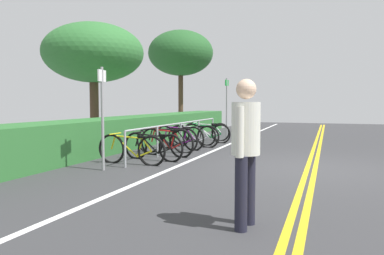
# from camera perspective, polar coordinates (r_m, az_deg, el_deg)

# --- Properties ---
(ground_plane) EXTENTS (36.74, 10.24, 0.05)m
(ground_plane) POSITION_cam_1_polar(r_m,az_deg,el_deg) (8.59, 17.33, -6.03)
(ground_plane) COLOR #353538
(centre_line_yellow_inner) EXTENTS (33.07, 0.10, 0.00)m
(centre_line_yellow_inner) POSITION_cam_1_polar(r_m,az_deg,el_deg) (8.58, 17.87, -5.86)
(centre_line_yellow_inner) COLOR gold
(centre_line_yellow_inner) RESTS_ON ground_plane
(centre_line_yellow_outer) EXTENTS (33.07, 0.10, 0.00)m
(centre_line_yellow_outer) POSITION_cam_1_polar(r_m,az_deg,el_deg) (8.59, 16.80, -5.83)
(centre_line_yellow_outer) COLOR gold
(centre_line_yellow_outer) RESTS_ON ground_plane
(bike_lane_stripe_white) EXTENTS (33.07, 0.12, 0.00)m
(bike_lane_stripe_white) POSITION_cam_1_polar(r_m,az_deg,el_deg) (9.13, -0.58, -5.10)
(bike_lane_stripe_white) COLOR white
(bike_lane_stripe_white) RESTS_ON ground_plane
(bike_rack) EXTENTS (6.68, 0.05, 0.81)m
(bike_rack) POSITION_cam_1_polar(r_m,az_deg,el_deg) (11.35, -1.67, -0.21)
(bike_rack) COLOR #9EA0A5
(bike_rack) RESTS_ON ground_plane
(bicycle_0) EXTENTS (0.46, 1.76, 0.73)m
(bicycle_0) POSITION_cam_1_polar(r_m,az_deg,el_deg) (8.82, -9.05, -3.25)
(bicycle_0) COLOR black
(bicycle_0) RESTS_ON ground_plane
(bicycle_1) EXTENTS (0.47, 1.72, 0.72)m
(bicycle_1) POSITION_cam_1_polar(r_m,az_deg,el_deg) (9.37, -5.84, -2.84)
(bicycle_1) COLOR black
(bicycle_1) RESTS_ON ground_plane
(bicycle_2) EXTENTS (0.51, 1.68, 0.78)m
(bicycle_2) POSITION_cam_1_polar(r_m,az_deg,el_deg) (10.07, -3.86, -2.20)
(bicycle_2) COLOR black
(bicycle_2) RESTS_ON ground_plane
(bicycle_3) EXTENTS (0.49, 1.75, 0.76)m
(bicycle_3) POSITION_cam_1_polar(r_m,az_deg,el_deg) (10.73, -3.75, -1.86)
(bicycle_3) COLOR black
(bicycle_3) RESTS_ON ground_plane
(bicycle_4) EXTENTS (0.53, 1.75, 0.75)m
(bicycle_4) POSITION_cam_1_polar(r_m,az_deg,el_deg) (11.48, -1.97, -1.50)
(bicycle_4) COLOR black
(bicycle_4) RESTS_ON ground_plane
(bicycle_5) EXTENTS (0.46, 1.69, 0.74)m
(bicycle_5) POSITION_cam_1_polar(r_m,az_deg,el_deg) (12.02, 0.21, -1.29)
(bicycle_5) COLOR black
(bicycle_5) RESTS_ON ground_plane
(bicycle_6) EXTENTS (0.46, 1.63, 0.70)m
(bicycle_6) POSITION_cam_1_polar(r_m,az_deg,el_deg) (12.68, 0.21, -1.12)
(bicycle_6) COLOR black
(bicycle_6) RESTS_ON ground_plane
(bicycle_7) EXTENTS (0.46, 1.76, 0.70)m
(bicycle_7) POSITION_cam_1_polar(r_m,az_deg,el_deg) (13.38, 2.18, -0.85)
(bicycle_7) COLOR black
(bicycle_7) RESTS_ON ground_plane
(bicycle_8) EXTENTS (0.46, 1.74, 0.70)m
(bicycle_8) POSITION_cam_1_polar(r_m,az_deg,el_deg) (14.11, 2.16, -0.61)
(bicycle_8) COLOR black
(bicycle_8) RESTS_ON ground_plane
(pedestrian) EXTENTS (0.49, 0.32, 1.68)m
(pedestrian) POSITION_cam_1_polar(r_m,az_deg,el_deg) (4.31, 8.01, -2.29)
(pedestrian) COLOR #1E1E2D
(pedestrian) RESTS_ON ground_plane
(sign_post_near) EXTENTS (0.36, 0.09, 2.14)m
(sign_post_near) POSITION_cam_1_polar(r_m,az_deg,el_deg) (8.09, -13.21, 2.82)
(sign_post_near) COLOR gray
(sign_post_near) RESTS_ON ground_plane
(sign_post_far) EXTENTS (0.36, 0.06, 2.36)m
(sign_post_far) POSITION_cam_1_polar(r_m,az_deg,el_deg) (15.39, 5.20, 3.80)
(sign_post_far) COLOR gray
(sign_post_far) RESTS_ON ground_plane
(hedge_backdrop) EXTENTS (15.63, 1.38, 0.94)m
(hedge_backdrop) POSITION_cam_1_polar(r_m,az_deg,el_deg) (13.53, -7.13, -0.23)
(hedge_backdrop) COLOR #2D6B30
(hedge_backdrop) RESTS_ON ground_plane
(tree_mid) EXTENTS (3.46, 3.46, 4.13)m
(tree_mid) POSITION_cam_1_polar(r_m,az_deg,el_deg) (13.87, -14.48, 10.65)
(tree_mid) COLOR #473323
(tree_mid) RESTS_ON ground_plane
(tree_far_right) EXTENTS (3.29, 3.29, 5.04)m
(tree_far_right) POSITION_cam_1_polar(r_m,az_deg,el_deg) (19.75, -1.70, 10.98)
(tree_far_right) COLOR #473323
(tree_far_right) RESTS_ON ground_plane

